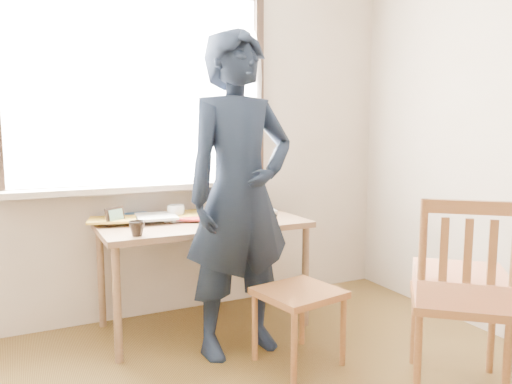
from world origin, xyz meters
name	(u,v)px	position (x,y,z in m)	size (l,w,h in m)	color
room_shell	(299,46)	(-0.02, 0.20, 1.64)	(3.52, 4.02, 2.61)	#C0AF9A
desk	(203,233)	(0.11, 1.63, 0.64)	(1.34, 0.67, 0.72)	brown
laptop	(231,213)	(0.29, 1.59, 0.77)	(0.38, 0.34, 0.21)	black
mug_white	(176,212)	(-0.02, 1.81, 0.76)	(0.12, 0.12, 0.09)	white
mug_dark	(137,228)	(-0.38, 1.39, 0.76)	(0.09, 0.09, 0.09)	black
mouse	(271,216)	(0.56, 1.53, 0.73)	(0.09, 0.06, 0.04)	black
desk_clutter	(158,217)	(-0.15, 1.80, 0.74)	(0.88, 0.48, 0.04)	#AD241F
book_a	(122,219)	(-0.37, 1.89, 0.73)	(0.21, 0.29, 0.03)	white
book_b	(252,211)	(0.57, 1.83, 0.73)	(0.17, 0.23, 0.02)	white
picture_frame	(115,217)	(-0.44, 1.73, 0.77)	(0.13, 0.09, 0.11)	black
work_chair	(299,301)	(0.41, 0.89, 0.36)	(0.49, 0.47, 0.43)	brown
side_chair	(460,288)	(1.01, 0.31, 0.53)	(0.64, 0.64, 1.00)	brown
person	(240,195)	(0.18, 1.19, 0.94)	(0.69, 0.45, 1.89)	black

